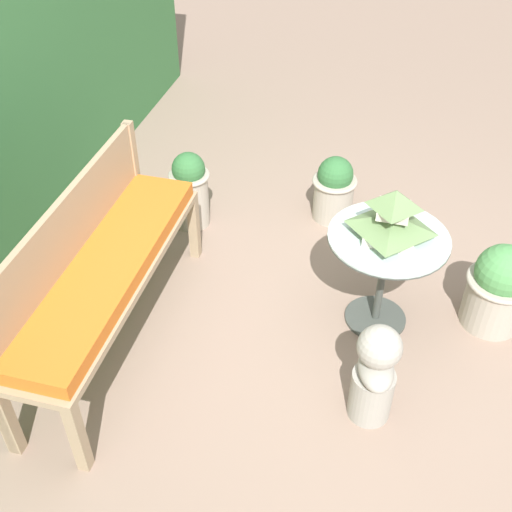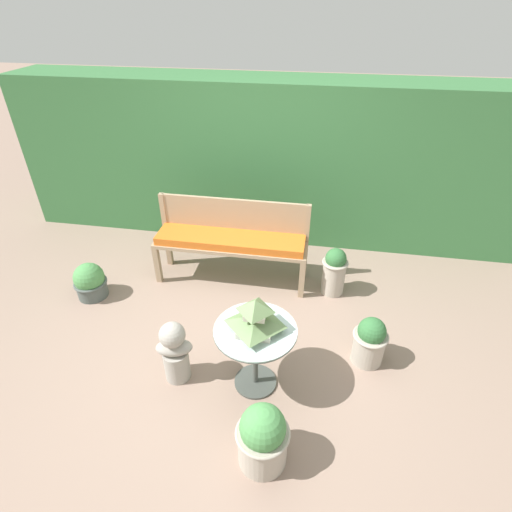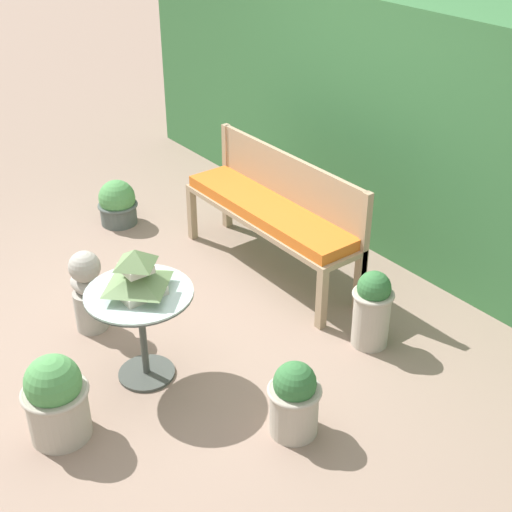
% 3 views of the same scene
% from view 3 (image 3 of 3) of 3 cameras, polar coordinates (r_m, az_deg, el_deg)
% --- Properties ---
extents(ground, '(30.00, 30.00, 0.00)m').
position_cam_3_polar(ground, '(5.04, -6.57, -5.91)').
color(ground, gray).
extents(foliage_hedge_back, '(6.40, 0.76, 1.98)m').
position_cam_3_polar(foliage_hedge_back, '(5.90, 12.29, 10.15)').
color(foliage_hedge_back, '#38703D').
rests_on(foliage_hedge_back, ground).
extents(garden_bench, '(1.69, 0.42, 0.58)m').
position_cam_3_polar(garden_bench, '(5.42, 1.05, 3.31)').
color(garden_bench, tan).
rests_on(garden_bench, ground).
extents(bench_backrest, '(1.69, 0.06, 0.93)m').
position_cam_3_polar(bench_backrest, '(5.45, 2.65, 5.68)').
color(bench_backrest, tan).
rests_on(bench_backrest, ground).
extents(patio_table, '(0.66, 0.66, 0.63)m').
position_cam_3_polar(patio_table, '(4.39, -9.22, -4.35)').
color(patio_table, '#424742').
rests_on(patio_table, ground).
extents(pagoda_birdhouse, '(0.36, 0.36, 0.29)m').
position_cam_3_polar(pagoda_birdhouse, '(4.25, -9.51, -1.47)').
color(pagoda_birdhouse, beige).
rests_on(pagoda_birdhouse, patio_table).
extents(garden_bust, '(0.33, 0.23, 0.61)m').
position_cam_3_polar(garden_bust, '(5.00, -13.30, -2.70)').
color(garden_bust, '#A39E93').
rests_on(garden_bust, ground).
extents(potted_plant_bench_left, '(0.31, 0.31, 0.48)m').
position_cam_3_polar(potted_plant_bench_left, '(4.11, 3.08, -11.36)').
color(potted_plant_bench_left, '#ADA393').
rests_on(potted_plant_bench_left, ground).
extents(potted_plant_patio_mid, '(0.38, 0.38, 0.54)m').
position_cam_3_polar(potted_plant_patio_mid, '(4.21, -15.72, -10.92)').
color(potted_plant_patio_mid, '#ADA393').
rests_on(potted_plant_patio_mid, ground).
extents(potted_plant_hedge_corner, '(0.28, 0.28, 0.56)m').
position_cam_3_polar(potted_plant_hedge_corner, '(4.79, 9.27, -4.13)').
color(potted_plant_hedge_corner, '#ADA393').
rests_on(potted_plant_hedge_corner, ground).
extents(potted_plant_path_edge, '(0.35, 0.35, 0.41)m').
position_cam_3_polar(potted_plant_path_edge, '(6.40, -11.02, 4.13)').
color(potted_plant_path_edge, '#4C5651').
rests_on(potted_plant_path_edge, ground).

